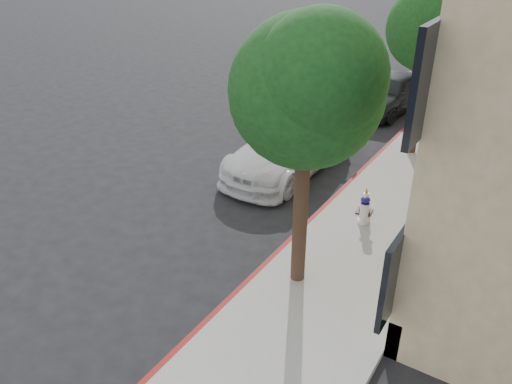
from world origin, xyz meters
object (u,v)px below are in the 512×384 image
object	(u,v)px
police_car	(289,145)
fire_hydrant	(364,210)
parked_car_mid	(391,92)
traffic_cone	(366,200)
parked_car_far	(436,67)

from	to	relation	value
police_car	fire_hydrant	world-z (taller)	police_car
parked_car_mid	traffic_cone	bearing A→B (deg)	-67.06
police_car	parked_car_mid	distance (m)	7.22
parked_car_far	traffic_cone	world-z (taller)	parked_car_far
parked_car_mid	traffic_cone	world-z (taller)	parked_car_mid
parked_car_mid	police_car	bearing A→B (deg)	-88.35
traffic_cone	parked_car_far	bearing A→B (deg)	97.70
parked_car_far	traffic_cone	size ratio (longest dim) A/B	6.31
police_car	parked_car_far	world-z (taller)	police_car
parked_car_far	fire_hydrant	size ratio (longest dim) A/B	6.32
parked_car_mid	fire_hydrant	bearing A→B (deg)	-66.89
fire_hydrant	parked_car_mid	bearing A→B (deg)	100.05
police_car	traffic_cone	world-z (taller)	police_car
fire_hydrant	parked_car_far	bearing A→B (deg)	92.80
police_car	parked_car_far	size ratio (longest dim) A/B	1.17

